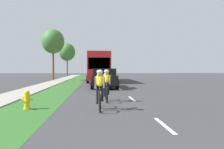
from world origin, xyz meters
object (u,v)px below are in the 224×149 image
at_px(bus_red, 98,66).
at_px(fire_hydrant_yellow, 27,100).
at_px(cyclist_lead, 100,89).
at_px(cyclist_trailing, 106,85).
at_px(pickup_black, 104,78).
at_px(street_tree_far, 67,52).
at_px(street_tree_near, 53,42).

bearing_deg(bus_red, fire_hydrant_yellow, -99.12).
height_order(cyclist_lead, cyclist_trailing, same).
xyz_separation_m(fire_hydrant_yellow, cyclist_trailing, (3.27, 1.88, 0.44)).
bearing_deg(cyclist_trailing, cyclist_lead, -99.44).
distance_m(cyclist_lead, pickup_black, 10.00).
xyz_separation_m(pickup_black, street_tree_far, (-6.61, 27.67, 4.26)).
height_order(pickup_black, street_tree_far, street_tree_far).
bearing_deg(cyclist_lead, street_tree_far, 99.13).
bearing_deg(cyclist_trailing, street_tree_far, 100.28).
relative_size(fire_hydrant_yellow, street_tree_near, 0.11).
bearing_deg(street_tree_near, cyclist_lead, -74.93).
relative_size(street_tree_near, street_tree_far, 1.02).
distance_m(cyclist_trailing, street_tree_near, 21.53).
height_order(cyclist_lead, pickup_black, pickup_black).
bearing_deg(cyclist_lead, bus_red, 89.36).
relative_size(cyclist_trailing, street_tree_far, 0.25).
bearing_deg(bus_red, street_tree_far, 109.31).
bearing_deg(bus_red, street_tree_near, 157.88).
distance_m(bus_red, street_tree_near, 7.53).
relative_size(cyclist_lead, cyclist_trailing, 1.00).
xyz_separation_m(pickup_black, street_tree_near, (-6.56, 12.31, 4.55)).
distance_m(pickup_black, street_tree_near, 14.68).
xyz_separation_m(cyclist_trailing, street_tree_near, (-6.38, 20.06, 4.57)).
bearing_deg(street_tree_far, cyclist_lead, -80.87).
xyz_separation_m(bus_red, street_tree_far, (-6.27, 17.89, 3.11)).
distance_m(bus_red, street_tree_far, 19.21).
height_order(cyclist_trailing, pickup_black, pickup_black).
relative_size(cyclist_trailing, bus_red, 0.15).
xyz_separation_m(fire_hydrant_yellow, pickup_black, (3.45, 9.62, 0.46)).
bearing_deg(cyclist_lead, cyclist_trailing, 80.56).
xyz_separation_m(fire_hydrant_yellow, street_tree_near, (-3.11, 21.93, 5.01)).
xyz_separation_m(cyclist_trailing, bus_red, (-0.15, 17.53, 1.17)).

